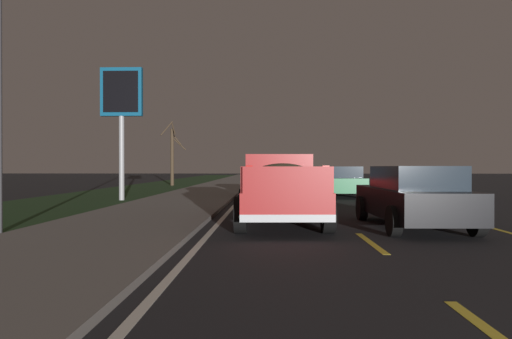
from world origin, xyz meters
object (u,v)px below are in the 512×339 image
sedan_black (412,196)px  bare_tree_far (172,154)px  sedan_blue (415,182)px  gas_price_sign (121,102)px  sedan_green (342,181)px  street_light_near (11,35)px  pickup_truck (279,187)px  sedan_red (279,182)px

sedan_black → bare_tree_far: (24.33, 11.45, 1.77)m
sedan_blue → gas_price_sign: (-1.96, 13.91, 3.70)m
bare_tree_far → sedan_blue: bearing=-132.3°
sedan_green → sedan_blue: 3.56m
sedan_green → street_light_near: bearing=142.6°
pickup_truck → sedan_blue: pickup_truck is taller
sedan_black → street_light_near: bearing=97.2°
gas_price_sign → street_light_near: size_ratio=0.81×
sedan_red → gas_price_sign: gas_price_sign is taller
sedan_blue → gas_price_sign: gas_price_sign is taller
gas_price_sign → sedan_green: bearing=-75.3°
sedan_black → pickup_truck: bearing=76.1°
pickup_truck → sedan_black: size_ratio=1.24×
gas_price_sign → sedan_black: bearing=-130.1°
sedan_red → street_light_near: size_ratio=0.59×
sedan_red → sedan_green: 3.33m
bare_tree_far → sedan_green: bearing=-138.1°
pickup_truck → sedan_blue: (9.82, -6.92, -0.20)m
sedan_red → street_light_near: street_light_near is taller
sedan_red → gas_price_sign: 8.32m
pickup_truck → bare_tree_far: (23.51, 8.15, 1.58)m
sedan_red → sedan_blue: 6.69m
pickup_truck → sedan_blue: 12.01m
sedan_blue → gas_price_sign: bearing=98.0°
sedan_red → sedan_blue: size_ratio=1.01×
sedan_blue → gas_price_sign: size_ratio=0.73×
bare_tree_far → gas_price_sign: bearing=-175.8°
sedan_red → bare_tree_far: 16.25m
sedan_blue → street_light_near: size_ratio=0.59×
sedan_red → sedan_black: size_ratio=1.00×
sedan_green → bare_tree_far: bare_tree_far is taller
sedan_red → gas_price_sign: (-1.85, 7.22, 3.70)m
pickup_truck → sedan_black: (-0.81, -3.30, -0.20)m
bare_tree_far → sedan_black: bearing=-154.8°
gas_price_sign → street_light_near: bearing=-175.3°
pickup_truck → sedan_green: (10.59, -3.44, -0.20)m
sedan_green → sedan_red: bearing=105.4°
sedan_green → bare_tree_far: size_ratio=0.84×
sedan_black → sedan_green: same height
sedan_black → gas_price_sign: gas_price_sign is taller
pickup_truck → street_light_near: bearing=108.0°
pickup_truck → sedan_red: (9.70, -0.23, -0.20)m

